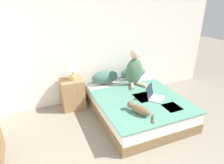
{
  "coord_description": "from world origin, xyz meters",
  "views": [
    {
      "loc": [
        -1.45,
        -0.55,
        2.28
      ],
      "look_at": [
        -0.14,
        2.55,
        0.78
      ],
      "focal_mm": 32.0,
      "sensor_mm": 36.0,
      "label": 1
    }
  ],
  "objects": [
    {
      "name": "pillow_far",
      "position": [
        0.71,
        3.27,
        0.57
      ],
      "size": [
        0.62,
        0.27,
        0.29
      ],
      "color": "#42665B",
      "rests_on": "bed"
    },
    {
      "name": "wall_back",
      "position": [
        0.0,
        3.5,
        1.27
      ],
      "size": [
        5.63,
        0.05,
        2.55
      ],
      "color": "silver",
      "rests_on": "ground_plane"
    },
    {
      "name": "laptop_open",
      "position": [
        0.61,
        2.24,
        0.48
      ],
      "size": [
        0.43,
        0.43,
        0.26
      ],
      "rotation": [
        0.0,
        0.0,
        0.68
      ],
      "color": "#B7B7BC",
      "rests_on": "bed"
    },
    {
      "name": "bed",
      "position": [
        0.36,
        2.45,
        0.21
      ],
      "size": [
        1.61,
        1.97,
        0.43
      ],
      "color": "brown",
      "rests_on": "ground_plane"
    },
    {
      "name": "nightstand",
      "position": [
        -0.76,
        3.23,
        0.32
      ],
      "size": [
        0.46,
        0.42,
        0.65
      ],
      "color": "#937047",
      "rests_on": "ground_plane"
    },
    {
      "name": "table_lamp",
      "position": [
        -0.72,
        3.23,
        0.93
      ],
      "size": [
        0.26,
        0.26,
        0.4
      ],
      "color": "tan",
      "rests_on": "nightstand"
    },
    {
      "name": "cat_tabby",
      "position": [
        0.08,
        1.9,
        0.5
      ],
      "size": [
        0.33,
        0.57,
        0.17
      ],
      "rotation": [
        0.0,
        0.0,
        2.01
      ],
      "color": "brown",
      "rests_on": "bed"
    },
    {
      "name": "person_sitting",
      "position": [
        0.56,
        2.98,
        0.77
      ],
      "size": [
        0.4,
        0.39,
        0.8
      ],
      "color": "#476B4C",
      "rests_on": "bed"
    },
    {
      "name": "pillow_near",
      "position": [
        0.01,
        3.27,
        0.57
      ],
      "size": [
        0.62,
        0.27,
        0.29
      ],
      "color": "#42665B",
      "rests_on": "bed"
    }
  ]
}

